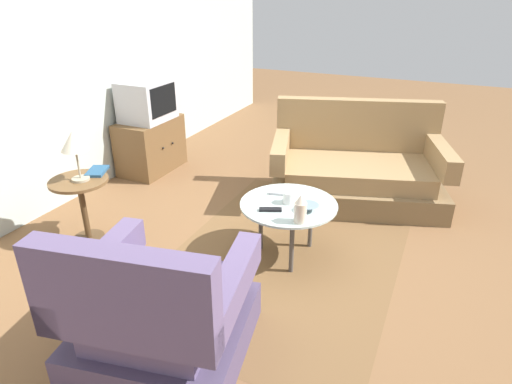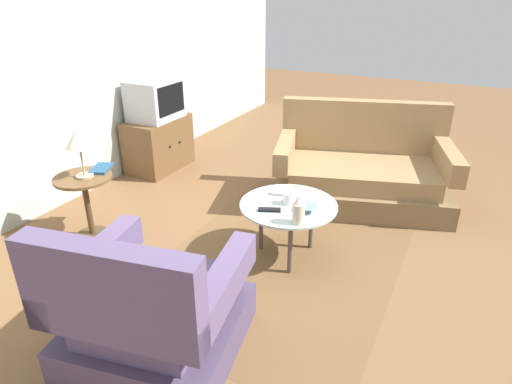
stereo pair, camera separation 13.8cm
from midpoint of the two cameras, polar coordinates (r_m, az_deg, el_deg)
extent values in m
plane|color=brown|center=(3.74, 2.01, -7.42)|extent=(16.00, 16.00, 0.00)
cube|color=#B2BCB2|center=(4.64, -26.89, 14.40)|extent=(9.00, 0.12, 2.70)
cube|color=brown|center=(3.67, 2.94, -8.06)|extent=(2.61, 1.75, 0.00)
cube|color=#4B3E5C|center=(2.84, -12.86, -17.45)|extent=(1.08, 1.10, 0.24)
cube|color=#5B4C70|center=(2.70, -13.29, -14.17)|extent=(0.89, 0.79, 0.18)
cube|color=#5B4C70|center=(2.23, -18.67, -13.02)|extent=(0.31, 0.95, 0.53)
cube|color=#5B4C70|center=(2.45, -5.10, -12.55)|extent=(0.93, 0.31, 0.19)
cube|color=#5B4C70|center=(2.78, -21.21, -9.37)|extent=(0.93, 0.31, 0.19)
cube|color=brown|center=(4.59, 11.84, 0.27)|extent=(1.40, 1.88, 0.24)
cube|color=#93754C|center=(4.50, 12.07, 2.69)|extent=(1.18, 1.57, 0.18)
cube|color=#93754C|center=(4.77, 12.13, 8.51)|extent=(0.63, 1.64, 0.54)
cube|color=#93754C|center=(4.42, 2.35, 5.61)|extent=(0.95, 0.41, 0.22)
cube|color=#93754C|center=(4.57, 21.92, 4.42)|extent=(0.95, 0.41, 0.22)
cylinder|color=#B2C6C1|center=(3.44, 3.11, -1.63)|extent=(0.76, 0.76, 0.02)
cylinder|color=#4C4742|center=(3.63, -0.47, -4.26)|extent=(0.04, 0.04, 0.45)
cylinder|color=#4C4742|center=(3.35, 3.46, -7.05)|extent=(0.04, 0.04, 0.45)
cylinder|color=#4C4742|center=(3.68, 6.03, -3.99)|extent=(0.04, 0.04, 0.45)
cylinder|color=brown|center=(3.93, -22.93, 1.30)|extent=(0.48, 0.48, 0.02)
cylinder|color=#47311C|center=(4.04, -22.26, -2.37)|extent=(0.05, 0.05, 0.54)
cylinder|color=#47311C|center=(4.16, -21.69, -5.53)|extent=(0.26, 0.26, 0.02)
cube|color=brown|center=(5.37, -14.18, 5.90)|extent=(0.79, 0.47, 0.61)
sphere|color=black|center=(5.14, -12.67, 5.57)|extent=(0.02, 0.02, 0.02)
sphere|color=black|center=(5.28, -11.47, 6.22)|extent=(0.02, 0.02, 0.02)
cube|color=#B7B7BC|center=(5.21, -14.71, 11.37)|extent=(0.56, 0.45, 0.45)
cube|color=black|center=(5.07, -12.65, 11.52)|extent=(0.45, 0.01, 0.32)
cylinder|color=#9E937A|center=(3.90, -22.68, 1.57)|extent=(0.14, 0.14, 0.02)
cylinder|color=#9E937A|center=(3.86, -23.00, 3.33)|extent=(0.02, 0.02, 0.24)
cone|color=beige|center=(3.80, -23.51, 6.11)|extent=(0.22, 0.22, 0.16)
cylinder|color=beige|center=(3.14, 4.50, -2.68)|extent=(0.09, 0.09, 0.15)
cone|color=beige|center=(3.09, 4.57, -0.91)|extent=(0.08, 0.08, 0.06)
cylinder|color=white|center=(3.42, 3.10, -0.76)|extent=(0.09, 0.09, 0.09)
torus|color=white|center=(3.47, 3.47, -0.35)|extent=(0.06, 0.01, 0.06)
cone|color=slate|center=(3.33, 5.63, -2.03)|extent=(0.16, 0.16, 0.05)
cube|color=black|center=(3.32, 0.63, -2.28)|extent=(0.11, 0.18, 0.02)
cube|color=#B2B2B7|center=(3.57, 1.89, -0.21)|extent=(0.08, 0.17, 0.02)
cube|color=navy|center=(4.01, -20.83, 2.53)|extent=(0.27, 0.23, 0.02)
camera|label=1|loc=(0.07, -91.15, -0.54)|focal=30.90mm
camera|label=2|loc=(0.07, 88.85, 0.54)|focal=30.90mm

